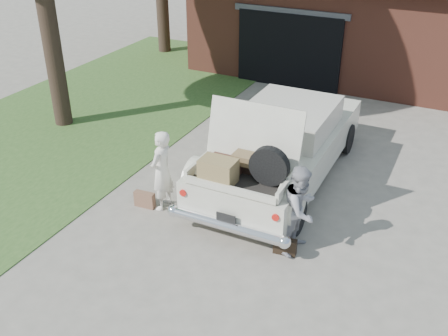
% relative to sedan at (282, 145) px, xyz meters
% --- Properties ---
extents(ground, '(90.00, 90.00, 0.00)m').
position_rel_sedan_xyz_m(ground, '(-0.37, -2.52, -0.79)').
color(ground, gray).
rests_on(ground, ground).
extents(grass_strip, '(6.00, 16.00, 0.02)m').
position_rel_sedan_xyz_m(grass_strip, '(-5.87, 0.48, -0.78)').
color(grass_strip, '#2D4C1E').
rests_on(grass_strip, ground).
extents(house, '(12.80, 7.80, 3.30)m').
position_rel_sedan_xyz_m(house, '(0.61, 8.95, 0.88)').
color(house, brown).
rests_on(house, ground).
extents(sedan, '(2.14, 5.37, 2.20)m').
position_rel_sedan_xyz_m(sedan, '(0.00, 0.00, 0.00)').
color(sedan, beige).
rests_on(sedan, ground).
extents(woman_left, '(0.39, 0.59, 1.59)m').
position_rel_sedan_xyz_m(woman_left, '(-1.62, -2.03, 0.01)').
color(woman_left, silver).
rests_on(woman_left, ground).
extents(woman_right, '(0.73, 0.86, 1.58)m').
position_rel_sedan_xyz_m(woman_right, '(1.14, -2.13, -0.00)').
color(woman_right, '#939298').
rests_on(woman_right, ground).
extents(suitcase_left, '(0.42, 0.16, 0.32)m').
position_rel_sedan_xyz_m(suitcase_left, '(-1.95, -2.19, -0.63)').
color(suitcase_left, brown).
rests_on(suitcase_left, ground).
extents(suitcase_right, '(0.40, 0.17, 0.30)m').
position_rel_sedan_xyz_m(suitcase_right, '(1.00, -2.37, -0.64)').
color(suitcase_right, black).
rests_on(suitcase_right, ground).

